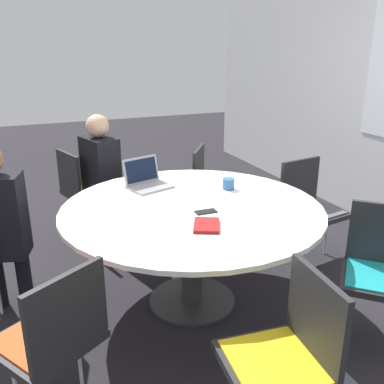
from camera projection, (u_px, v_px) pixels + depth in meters
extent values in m
plane|color=black|center=(192.00, 301.00, 3.10)|extent=(16.00, 16.00, 0.00)
cylinder|color=#333333|center=(192.00, 299.00, 3.10)|extent=(0.62, 0.62, 0.02)
cylinder|color=#333333|center=(192.00, 256.00, 2.98)|extent=(0.15, 0.15, 0.69)
cylinder|color=white|center=(192.00, 208.00, 2.86)|extent=(1.75, 1.75, 0.03)
cube|color=#262628|center=(90.00, 193.00, 4.05)|extent=(0.54, 0.53, 0.04)
cube|color=olive|center=(90.00, 190.00, 4.04)|extent=(0.48, 0.47, 0.01)
cube|color=#262628|center=(69.00, 174.00, 3.86)|extent=(0.41, 0.15, 0.40)
cylinder|color=silver|center=(84.00, 209.00, 4.25)|extent=(0.02, 0.02, 0.41)
cylinder|color=silver|center=(101.00, 220.00, 3.99)|extent=(0.02, 0.02, 0.41)
cube|color=#262628|center=(46.00, 341.00, 2.03)|extent=(0.59, 0.60, 0.04)
cube|color=#E04C1E|center=(45.00, 336.00, 2.03)|extent=(0.52, 0.52, 0.01)
cube|color=#262628|center=(68.00, 316.00, 1.85)|extent=(0.25, 0.37, 0.40)
cylinder|color=silver|center=(79.00, 358.00, 2.25)|extent=(0.02, 0.02, 0.41)
cube|color=#262628|center=(273.00, 366.00, 1.87)|extent=(0.48, 0.46, 0.04)
cube|color=gold|center=(273.00, 361.00, 1.87)|extent=(0.42, 0.41, 0.01)
cube|color=#262628|center=(316.00, 316.00, 1.86)|extent=(0.42, 0.07, 0.40)
cylinder|color=silver|center=(253.00, 378.00, 2.11)|extent=(0.02, 0.02, 0.41)
cube|color=#262628|center=(380.00, 281.00, 2.55)|extent=(0.61, 0.61, 0.04)
cube|color=teal|center=(380.00, 277.00, 2.54)|extent=(0.53, 0.54, 0.01)
cube|color=#262628|center=(384.00, 234.00, 2.65)|extent=(0.31, 0.32, 0.40)
cylinder|color=silver|center=(344.00, 306.00, 2.68)|extent=(0.02, 0.02, 0.41)
cube|color=#262628|center=(314.00, 213.00, 3.56)|extent=(0.48, 0.50, 0.04)
cube|color=#4C5156|center=(315.00, 210.00, 3.55)|extent=(0.43, 0.44, 0.01)
cube|color=#262628|center=(300.00, 182.00, 3.65)|extent=(0.10, 0.42, 0.40)
cylinder|color=silver|center=(327.00, 233.00, 3.73)|extent=(0.02, 0.02, 0.41)
cylinder|color=silver|center=(297.00, 242.00, 3.55)|extent=(0.02, 0.02, 0.41)
cube|color=#262628|center=(219.00, 192.00, 4.07)|extent=(0.60, 0.60, 0.04)
cube|color=#E04C1E|center=(219.00, 189.00, 4.06)|extent=(0.53, 0.52, 0.01)
cube|color=#262628|center=(199.00, 169.00, 4.04)|extent=(0.36, 0.26, 0.40)
cylinder|color=silver|center=(221.00, 207.00, 4.31)|extent=(0.02, 0.02, 0.41)
cylinder|color=silver|center=(215.00, 221.00, 3.98)|extent=(0.02, 0.02, 0.41)
cylinder|color=black|center=(109.00, 215.00, 4.07)|extent=(0.10, 0.10, 0.45)
cylinder|color=black|center=(119.00, 220.00, 3.94)|extent=(0.10, 0.10, 0.45)
cube|color=black|center=(101.00, 168.00, 3.78)|extent=(0.41, 0.32, 0.55)
sphere|color=tan|center=(97.00, 126.00, 3.66)|extent=(0.20, 0.20, 0.20)
cylinder|color=black|center=(24.00, 276.00, 2.99)|extent=(0.10, 0.10, 0.45)
cube|color=#99999E|center=(150.00, 187.00, 3.22)|extent=(0.31, 0.36, 0.02)
cube|color=#99999E|center=(141.00, 170.00, 3.26)|extent=(0.14, 0.30, 0.20)
cube|color=black|center=(141.00, 170.00, 3.26)|extent=(0.12, 0.27, 0.17)
cube|color=maroon|center=(207.00, 225.00, 2.53)|extent=(0.25, 0.23, 0.02)
cylinder|color=#33669E|center=(228.00, 184.00, 3.18)|extent=(0.09, 0.09, 0.08)
cube|color=black|center=(206.00, 212.00, 2.75)|extent=(0.07, 0.14, 0.01)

